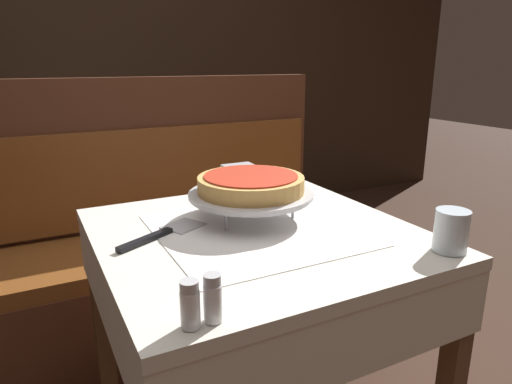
# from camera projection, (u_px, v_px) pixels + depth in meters

# --- Properties ---
(dining_table_front) EXTENTS (0.77, 0.77, 0.73)m
(dining_table_front) POSITION_uv_depth(u_px,v_px,m) (256.00, 269.00, 1.19)
(dining_table_front) COLOR beige
(dining_table_front) RESTS_ON ground_plane
(dining_table_rear) EXTENTS (0.81, 0.81, 0.73)m
(dining_table_rear) POSITION_uv_depth(u_px,v_px,m) (83.00, 158.00, 2.52)
(dining_table_rear) COLOR beige
(dining_table_rear) RESTS_ON ground_plane
(booth_bench) EXTENTS (1.58, 0.49, 1.08)m
(booth_bench) POSITION_uv_depth(u_px,v_px,m) (162.00, 265.00, 1.92)
(booth_bench) COLOR #4C2819
(booth_bench) RESTS_ON ground_plane
(back_wall_panel) EXTENTS (6.00, 0.04, 2.40)m
(back_wall_panel) POSITION_uv_depth(u_px,v_px,m) (98.00, 51.00, 2.91)
(back_wall_panel) COLOR black
(back_wall_panel) RESTS_ON ground_plane
(pizza_pan_stand) EXTENTS (0.34, 0.34, 0.07)m
(pizza_pan_stand) POSITION_uv_depth(u_px,v_px,m) (251.00, 196.00, 1.23)
(pizza_pan_stand) COLOR #ADADB2
(pizza_pan_stand) RESTS_ON dining_table_front
(deep_dish_pizza) EXTENTS (0.29, 0.29, 0.05)m
(deep_dish_pizza) POSITION_uv_depth(u_px,v_px,m) (251.00, 184.00, 1.22)
(deep_dish_pizza) COLOR tan
(deep_dish_pizza) RESTS_ON pizza_pan_stand
(pizza_server) EXTENTS (0.25, 0.16, 0.01)m
(pizza_server) POSITION_uv_depth(u_px,v_px,m) (163.00, 233.00, 1.12)
(pizza_server) COLOR #BCBCC1
(pizza_server) RESTS_ON dining_table_front
(water_glass_near) EXTENTS (0.08, 0.08, 0.10)m
(water_glass_near) POSITION_uv_depth(u_px,v_px,m) (451.00, 231.00, 1.02)
(water_glass_near) COLOR silver
(water_glass_near) RESTS_ON dining_table_front
(salt_shaker) EXTENTS (0.03, 0.03, 0.08)m
(salt_shaker) POSITION_uv_depth(u_px,v_px,m) (190.00, 304.00, 0.73)
(salt_shaker) COLOR silver
(salt_shaker) RESTS_ON dining_table_front
(pepper_shaker) EXTENTS (0.03, 0.03, 0.08)m
(pepper_shaker) POSITION_uv_depth(u_px,v_px,m) (213.00, 298.00, 0.74)
(pepper_shaker) COLOR silver
(pepper_shaker) RESTS_ON dining_table_front
(napkin_holder) EXTENTS (0.10, 0.05, 0.09)m
(napkin_holder) POSITION_uv_depth(u_px,v_px,m) (238.00, 178.00, 1.49)
(napkin_holder) COLOR #B2B2B7
(napkin_holder) RESTS_ON dining_table_front
(condiment_caddy) EXTENTS (0.12, 0.12, 0.18)m
(condiment_caddy) POSITION_uv_depth(u_px,v_px,m) (86.00, 131.00, 2.51)
(condiment_caddy) COLOR black
(condiment_caddy) RESTS_ON dining_table_rear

